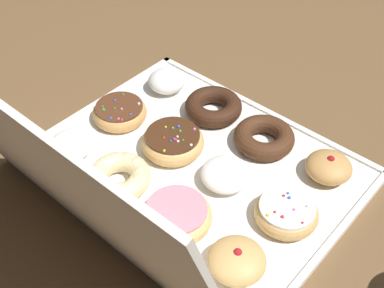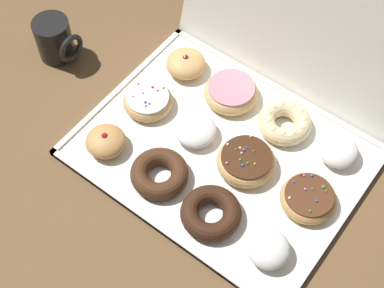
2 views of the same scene
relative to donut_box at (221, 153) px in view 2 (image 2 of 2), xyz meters
The scene contains 16 objects.
ground_plane 0.01m from the donut_box, ahead, with size 3.00×3.00×0.00m, color brown.
donut_box is the anchor object (origin of this frame).
box_lid_open 0.34m from the donut_box, 90.00° to the left, with size 0.57×0.41×0.01m, color white.
jelly_filled_donut_0 0.24m from the donut_box, 145.53° to the right, with size 0.08×0.08×0.05m.
chocolate_cake_ring_donut_1 0.14m from the donut_box, 116.04° to the right, with size 0.12×0.12×0.04m.
chocolate_cake_ring_donut_2 0.16m from the donut_box, 62.16° to the right, with size 0.12×0.12×0.04m.
powdered_filled_donut_3 0.24m from the donut_box, 33.27° to the right, with size 0.08×0.08×0.05m.
sprinkle_donut_4 0.20m from the donut_box, behind, with size 0.11×0.11×0.04m.
powdered_filled_donut_5 0.07m from the donut_box, behind, with size 0.09×0.09×0.04m.
sprinkle_donut_6 0.07m from the donut_box, ahead, with size 0.12×0.12×0.04m.
sprinkle_donut_7 0.21m from the donut_box, ahead, with size 0.11×0.11×0.04m.
jelly_filled_donut_8 0.24m from the donut_box, 145.93° to the left, with size 0.09×0.09×0.05m.
pink_frosted_donut_9 0.15m from the donut_box, 117.25° to the left, with size 0.12×0.12×0.04m.
cruller_donut_10 0.15m from the donut_box, 61.31° to the left, with size 0.12×0.12×0.04m.
powdered_filled_donut_11 0.24m from the donut_box, 34.19° to the left, with size 0.08×0.08×0.04m.
coffee_mug 0.47m from the donut_box, behind, with size 0.10×0.08×0.10m.
Camera 2 is at (0.34, -0.56, 1.05)m, focal length 54.31 mm.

